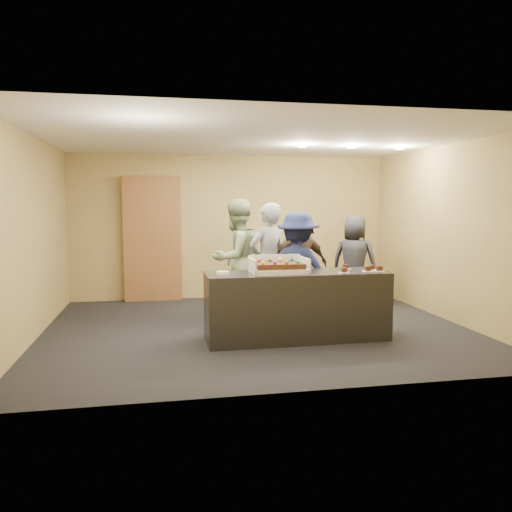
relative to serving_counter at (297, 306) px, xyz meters
name	(u,v)px	position (x,y,z in m)	size (l,w,h in m)	color
room	(257,235)	(-0.41, 0.69, 0.90)	(6.04, 6.00, 2.70)	black
serving_counter	(297,306)	(0.00, 0.00, 0.00)	(2.40, 0.70, 0.90)	black
storage_cabinet	(152,239)	(-1.90, 3.10, 0.70)	(1.04, 0.15, 2.30)	brown
cake_box	(278,269)	(-0.25, 0.03, 0.50)	(0.72, 0.50, 0.21)	white
sheet_cake	(279,265)	(-0.25, 0.00, 0.55)	(0.62, 0.43, 0.12)	black
plate_stack	(223,273)	(-0.99, -0.05, 0.47)	(0.16, 0.16, 0.04)	white
slice_a	(344,271)	(0.58, -0.17, 0.47)	(0.15, 0.15, 0.07)	white
slice_b	(345,268)	(0.73, 0.16, 0.47)	(0.15, 0.15, 0.07)	white
slice_c	(368,270)	(0.94, -0.11, 0.47)	(0.15, 0.15, 0.07)	white
slice_d	(371,268)	(1.05, 0.02, 0.47)	(0.15, 0.15, 0.07)	white
slice_e	(379,269)	(1.10, -0.12, 0.47)	(0.15, 0.15, 0.07)	white
person_server_grey	(268,262)	(-0.15, 1.10, 0.45)	(0.66, 0.43, 1.81)	gray
person_sage_man	(236,259)	(-0.59, 1.42, 0.48)	(0.91, 0.71, 1.87)	#95AC7F
person_navy_man	(298,270)	(0.18, 0.62, 0.39)	(1.09, 0.62, 1.68)	#181F46
person_brown_extra	(299,265)	(0.38, 1.21, 0.38)	(0.98, 0.41, 1.67)	brown
person_dark_suit	(354,261)	(1.52, 1.78, 0.35)	(0.79, 0.51, 1.61)	#24242A
ceiling_spotlights	(352,147)	(1.19, 1.19, 2.22)	(1.72, 0.12, 0.03)	#FFEAC6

